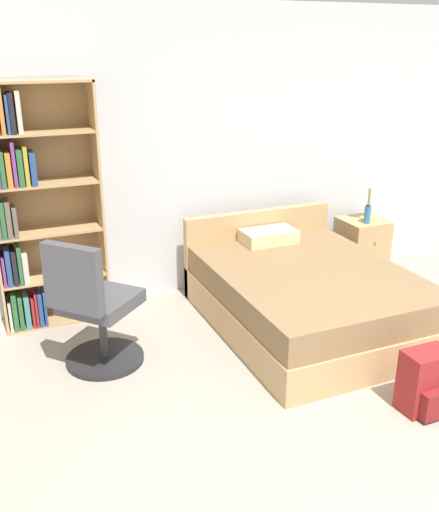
{
  "coord_description": "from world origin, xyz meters",
  "views": [
    {
      "loc": [
        -1.93,
        -1.62,
        2.26
      ],
      "look_at": [
        -0.4,
        1.98,
        0.78
      ],
      "focal_mm": 40.0,
      "sensor_mm": 36.0,
      "label": 1
    }
  ],
  "objects_px": {
    "office_chair": "(94,311)",
    "backpack_red": "(426,383)",
    "nightstand": "(361,246)",
    "bed": "(304,294)",
    "table_lamp": "(371,181)",
    "bookshelf": "(31,209)",
    "water_bottle": "(367,214)"
  },
  "relations": [
    {
      "from": "bookshelf",
      "to": "bed",
      "type": "height_order",
      "value": "bookshelf"
    },
    {
      "from": "office_chair",
      "to": "backpack_red",
      "type": "relative_size",
      "value": 2.41
    },
    {
      "from": "nightstand",
      "to": "backpack_red",
      "type": "distance_m",
      "value": 2.38
    },
    {
      "from": "bookshelf",
      "to": "office_chair",
      "type": "xyz_separation_m",
      "value": [
        0.28,
        -0.91,
        -0.55
      ]
    },
    {
      "from": "bookshelf",
      "to": "nightstand",
      "type": "bearing_deg",
      "value": -2.3
    },
    {
      "from": "table_lamp",
      "to": "backpack_red",
      "type": "xyz_separation_m",
      "value": [
        -1.1,
        -2.15,
        -0.77
      ]
    },
    {
      "from": "bookshelf",
      "to": "table_lamp",
      "type": "relative_size",
      "value": 3.94
    },
    {
      "from": "table_lamp",
      "to": "backpack_red",
      "type": "bearing_deg",
      "value": -117.02
    },
    {
      "from": "nightstand",
      "to": "table_lamp",
      "type": "relative_size",
      "value": 1.13
    },
    {
      "from": "nightstand",
      "to": "table_lamp",
      "type": "height_order",
      "value": "table_lamp"
    },
    {
      "from": "office_chair",
      "to": "water_bottle",
      "type": "distance_m",
      "value": 2.94
    },
    {
      "from": "nightstand",
      "to": "office_chair",
      "type": "bearing_deg",
      "value": -164.9
    },
    {
      "from": "bed",
      "to": "table_lamp",
      "type": "xyz_separation_m",
      "value": [
        1.18,
        0.77,
        0.7
      ]
    },
    {
      "from": "bed",
      "to": "bookshelf",
      "type": "bearing_deg",
      "value": 156.49
    },
    {
      "from": "table_lamp",
      "to": "backpack_red",
      "type": "relative_size",
      "value": 1.2
    },
    {
      "from": "office_chair",
      "to": "table_lamp",
      "type": "relative_size",
      "value": 2.01
    },
    {
      "from": "nightstand",
      "to": "bookshelf",
      "type": "bearing_deg",
      "value": 177.7
    },
    {
      "from": "bed",
      "to": "table_lamp",
      "type": "height_order",
      "value": "table_lamp"
    },
    {
      "from": "table_lamp",
      "to": "backpack_red",
      "type": "height_order",
      "value": "table_lamp"
    },
    {
      "from": "office_chair",
      "to": "table_lamp",
      "type": "xyz_separation_m",
      "value": [
        2.94,
        0.79,
        0.51
      ]
    },
    {
      "from": "office_chair",
      "to": "table_lamp",
      "type": "bearing_deg",
      "value": 14.99
    },
    {
      "from": "bed",
      "to": "backpack_red",
      "type": "distance_m",
      "value": 1.38
    },
    {
      "from": "table_lamp",
      "to": "water_bottle",
      "type": "distance_m",
      "value": 0.34
    },
    {
      "from": "bookshelf",
      "to": "bed",
      "type": "relative_size",
      "value": 1.03
    },
    {
      "from": "nightstand",
      "to": "backpack_red",
      "type": "height_order",
      "value": "nightstand"
    },
    {
      "from": "bookshelf",
      "to": "office_chair",
      "type": "height_order",
      "value": "bookshelf"
    },
    {
      "from": "bed",
      "to": "table_lamp",
      "type": "bearing_deg",
      "value": 32.99
    },
    {
      "from": "bookshelf",
      "to": "bed",
      "type": "distance_m",
      "value": 2.35
    },
    {
      "from": "water_bottle",
      "to": "office_chair",
      "type": "bearing_deg",
      "value": -166.72
    },
    {
      "from": "bookshelf",
      "to": "backpack_red",
      "type": "height_order",
      "value": "bookshelf"
    },
    {
      "from": "bed",
      "to": "office_chair",
      "type": "relative_size",
      "value": 1.91
    },
    {
      "from": "backpack_red",
      "to": "table_lamp",
      "type": "bearing_deg",
      "value": 62.98
    }
  ]
}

